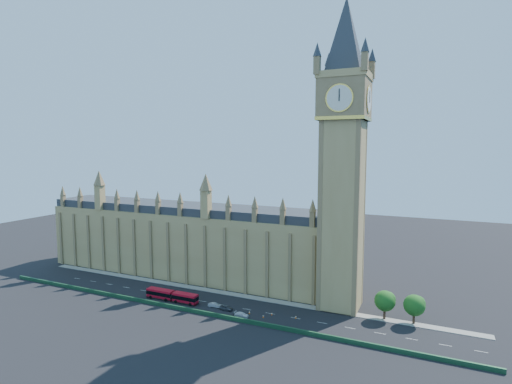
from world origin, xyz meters
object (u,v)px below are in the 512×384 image
at_px(red_bus, 172,296).
at_px(car_silver, 214,305).
at_px(car_white, 241,315).
at_px(car_grey, 226,308).

bearing_deg(red_bus, car_silver, 4.24).
relative_size(red_bus, car_white, 4.15).
height_order(red_bus, car_grey, red_bus).
relative_size(car_grey, car_silver, 1.06).
xyz_separation_m(car_silver, car_white, (11.06, -3.11, 0.00)).
xyz_separation_m(red_bus, car_silver, (15.29, 1.17, -1.03)).
bearing_deg(car_grey, car_silver, 82.96).
relative_size(car_grey, car_white, 0.93).
bearing_deg(car_grey, car_white, -109.47).
bearing_deg(car_silver, car_white, -110.62).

